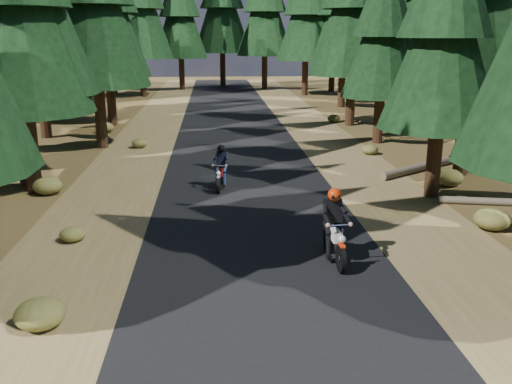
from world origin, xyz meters
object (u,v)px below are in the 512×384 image
log_far (506,202)px  rider_lead (335,238)px  log_near (426,166)px  rider_follow (221,175)px

log_far → rider_lead: bearing=-134.5°
log_near → rider_lead: 10.70m
log_near → log_far: bearing=-118.1°
rider_lead → log_far: bearing=-148.9°
log_near → log_far: (0.69, -5.02, -0.04)m
rider_lead → rider_follow: bearing=-71.1°
log_far → rider_follow: size_ratio=2.30×
log_near → rider_lead: size_ratio=2.79×
log_far → rider_lead: 7.53m
log_near → rider_follow: rider_follow is taller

